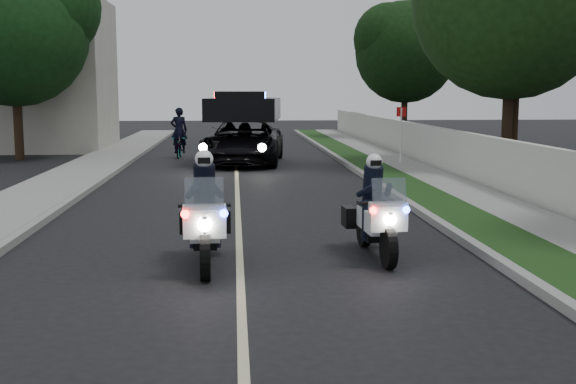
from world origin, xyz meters
name	(u,v)px	position (x,y,z in m)	size (l,w,h in m)	color
ground	(241,303)	(0.00, 0.00, 0.00)	(120.00, 120.00, 0.00)	black
curb_right	(388,191)	(4.10, 10.00, 0.07)	(0.20, 60.00, 0.15)	gray
grass_verge	(414,190)	(4.80, 10.00, 0.08)	(1.20, 60.00, 0.16)	#193814
sidewalk_right	(461,190)	(6.10, 10.00, 0.08)	(1.40, 60.00, 0.16)	gray
property_wall	(497,165)	(7.10, 10.00, 0.75)	(0.22, 60.00, 1.50)	beige
curb_left	(81,194)	(-4.10, 10.00, 0.07)	(0.20, 60.00, 0.15)	gray
sidewalk_left	(39,194)	(-5.20, 10.00, 0.08)	(2.00, 60.00, 0.16)	gray
building_far	(21,75)	(-10.00, 26.00, 3.50)	(8.00, 6.00, 7.00)	#A8A396
lane_marking	(237,195)	(0.00, 10.00, 0.00)	(0.12, 50.00, 0.01)	#BFB78C
police_moto_left	(206,265)	(-0.54, 2.11, 0.00)	(0.76, 2.17, 1.84)	silver
police_moto_right	(375,256)	(2.27, 2.55, 0.00)	(0.71, 2.03, 1.73)	white
police_suv	(244,164)	(0.29, 18.53, 0.00)	(2.81, 6.06, 2.95)	black
bicycle	(180,158)	(-2.34, 21.11, 0.00)	(0.58, 1.65, 0.87)	black
cyclist	(180,158)	(-2.34, 21.11, 0.00)	(0.68, 0.45, 1.89)	black
sign_post	(400,167)	(6.00, 16.85, 0.00)	(0.35, 0.35, 2.26)	red
tree_right_c	(511,168)	(9.86, 16.03, 0.00)	(7.43, 7.43, 12.39)	black
tree_right_d	(505,170)	(9.45, 15.53, 0.00)	(6.83, 6.83, 11.38)	#1D4115
tree_right_e	(404,139)	(9.72, 32.12, 0.00)	(5.78, 5.78, 9.64)	black
tree_left_near	(20,160)	(-8.74, 20.76, 0.00)	(5.93, 5.93, 9.89)	#123612
tree_left_far	(58,142)	(-9.69, 31.35, 0.00)	(5.49, 5.49, 9.16)	#1B3410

